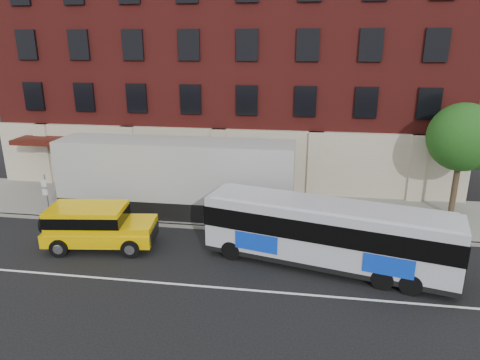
# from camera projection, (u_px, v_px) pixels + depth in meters

# --- Properties ---
(ground) EXTENTS (120.00, 120.00, 0.00)m
(ground) POSITION_uv_depth(u_px,v_px,m) (162.00, 290.00, 17.00)
(ground) COLOR black
(ground) RESTS_ON ground
(sidewalk) EXTENTS (60.00, 6.00, 0.15)m
(sidewalk) POSITION_uv_depth(u_px,v_px,m) (210.00, 206.00, 25.46)
(sidewalk) COLOR gray
(sidewalk) RESTS_ON ground
(kerb) EXTENTS (60.00, 0.25, 0.15)m
(kerb) POSITION_uv_depth(u_px,v_px,m) (198.00, 227.00, 22.63)
(kerb) COLOR gray
(kerb) RESTS_ON ground
(lane_line) EXTENTS (60.00, 0.12, 0.01)m
(lane_line) POSITION_uv_depth(u_px,v_px,m) (166.00, 283.00, 17.47)
(lane_line) COLOR silver
(lane_line) RESTS_ON ground
(building) EXTENTS (30.00, 12.10, 15.00)m
(building) POSITION_uv_depth(u_px,v_px,m) (232.00, 68.00, 30.64)
(building) COLOR maroon
(building) RESTS_ON sidewalk
(sign_pole) EXTENTS (0.30, 0.20, 2.50)m
(sign_pole) POSITION_uv_depth(u_px,v_px,m) (46.00, 193.00, 23.55)
(sign_pole) COLOR gray
(sign_pole) RESTS_ON ground
(street_tree) EXTENTS (3.60, 3.60, 6.20)m
(street_tree) POSITION_uv_depth(u_px,v_px,m) (463.00, 140.00, 22.68)
(street_tree) COLOR #34251A
(street_tree) RESTS_ON sidewalk
(city_bus) EXTENTS (10.79, 4.72, 2.89)m
(city_bus) POSITION_uv_depth(u_px,v_px,m) (327.00, 232.00, 18.37)
(city_bus) COLOR #B9BAC4
(city_bus) RESTS_ON ground
(yellow_suv) EXTENTS (5.45, 2.84, 2.04)m
(yellow_suv) POSITION_uv_depth(u_px,v_px,m) (95.00, 224.00, 20.27)
(yellow_suv) COLOR #FFC400
(yellow_suv) RESTS_ON ground
(shipping_container) EXTENTS (12.83, 2.80, 4.27)m
(shipping_container) POSITION_uv_depth(u_px,v_px,m) (176.00, 179.00, 23.74)
(shipping_container) COLOR black
(shipping_container) RESTS_ON ground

